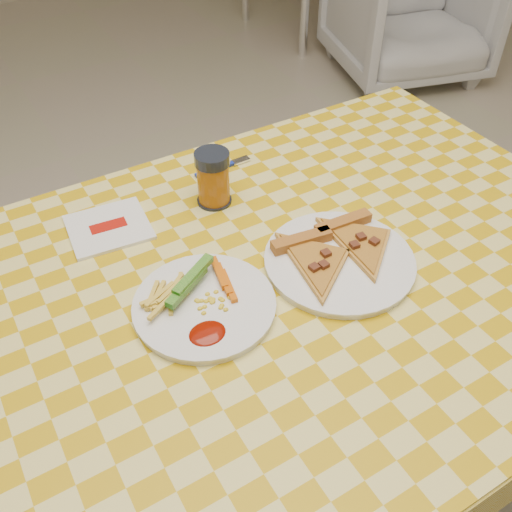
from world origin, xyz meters
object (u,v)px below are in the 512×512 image
(plate_right, at_px, (339,262))
(table, at_px, (280,307))
(drink_glass, at_px, (213,179))
(bg_chair, at_px, (411,4))
(plate_left, at_px, (205,306))

(plate_right, bearing_deg, table, 166.20)
(table, height_order, drink_glass, drink_glass)
(table, relative_size, bg_chair, 1.68)
(plate_right, distance_m, bg_chair, 2.51)
(plate_right, bearing_deg, bg_chair, 43.56)
(table, height_order, bg_chair, bg_chair)
(drink_glass, bearing_deg, plate_left, -120.82)
(plate_left, relative_size, plate_right, 0.88)
(plate_right, bearing_deg, plate_left, 173.82)
(plate_left, bearing_deg, bg_chair, 39.47)
(plate_right, xyz_separation_m, drink_glass, (-0.10, 0.27, 0.05))
(table, relative_size, drink_glass, 11.66)
(plate_left, xyz_separation_m, drink_glass, (0.15, 0.24, 0.05))
(plate_left, height_order, drink_glass, drink_glass)
(plate_right, xyz_separation_m, bg_chair, (1.80, 1.71, -0.38))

